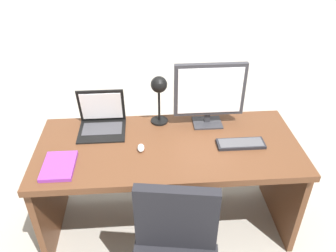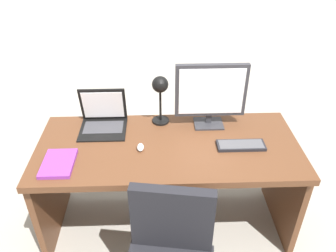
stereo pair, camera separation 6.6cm
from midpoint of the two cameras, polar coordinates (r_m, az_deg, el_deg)
name	(u,v)px [view 2 (the right image)]	position (r m, az deg, el deg)	size (l,w,h in m)	color
ground	(163,118)	(3.85, -0.30, 1.38)	(12.00, 12.00, 0.00)	gray
desk	(168,164)	(2.35, 0.80, -6.40)	(1.70, 0.74, 0.74)	#56331E
monitor	(211,93)	(2.28, 8.04, 5.55)	(0.48, 0.16, 0.45)	#2D2D33
laptop	(103,115)	(2.37, -10.04, 1.78)	(0.31, 0.28, 0.27)	black
keyboard	(241,145)	(2.23, 12.97, -3.18)	(0.31, 0.11, 0.02)	black
mouse	(140,147)	(2.15, -3.77, -3.59)	(0.04, 0.07, 0.03)	silver
desk_lamp	(160,90)	(2.27, -0.48, 5.99)	(0.12, 0.14, 0.36)	black
book	(58,163)	(2.12, -17.07, -6.03)	(0.19, 0.26, 0.02)	purple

